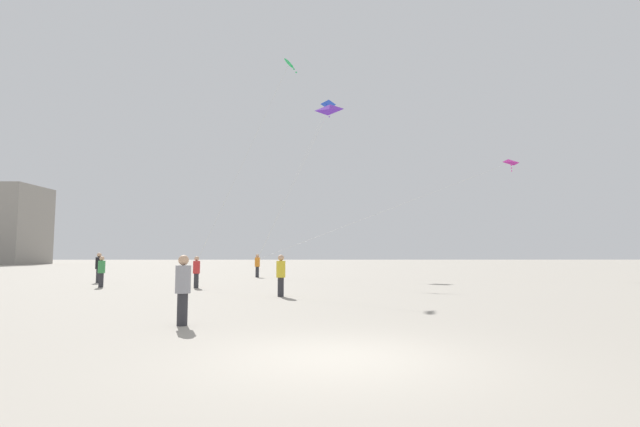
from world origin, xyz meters
The scene contains 11 objects.
ground_plane centered at (0.00, 0.00, 0.00)m, with size 300.00×300.00×0.00m, color #9E9689.
person_in_red centered at (-6.27, 15.98, 0.87)m, with size 0.35×0.35×1.59m.
person_in_grey centered at (-3.53, 3.54, 0.91)m, with size 0.36×0.36×1.66m.
person_in_green centered at (-11.27, 16.57, 0.87)m, with size 0.35×0.35×1.59m.
person_in_yellow centered at (-1.72, 11.14, 0.91)m, with size 0.36×0.36×1.67m.
person_in_black centered at (-13.19, 20.52, 0.98)m, with size 0.39×0.39×1.78m.
person_in_orange centered at (-4.51, 27.03, 0.94)m, with size 0.38×0.38×1.72m.
kite_violet_delta centered at (0.64, 24.75, 11.78)m, with size 6.07×2.83×11.07m.
kite_magenta_delta centered at (14.59, 29.10, 8.70)m, with size 20.70×2.62×8.09m.
kite_cobalt_delta centered at (0.78, 34.67, 15.09)m, with size 6.11×8.34×14.70m.
kite_emerald_diamond centered at (-1.95, 19.52, 12.90)m, with size 4.90×4.05×12.23m.
Camera 1 is at (-0.47, -7.70, 1.67)m, focal length 26.23 mm.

